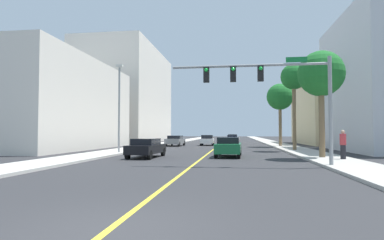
{
  "coord_description": "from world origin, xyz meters",
  "views": [
    {
      "loc": [
        2.36,
        -5.72,
        1.83
      ],
      "look_at": [
        -0.63,
        15.77,
        2.68
      ],
      "focal_mm": 29.37,
      "sensor_mm": 36.0,
      "label": 1
    }
  ],
  "objects": [
    {
      "name": "ground",
      "position": [
        0.0,
        42.0,
        0.0
      ],
      "size": [
        192.0,
        192.0,
        0.0
      ],
      "primitive_type": "plane",
      "color": "#2D2D30"
    },
    {
      "name": "sidewalk_left",
      "position": [
        -8.43,
        42.0,
        0.07
      ],
      "size": [
        3.12,
        168.0,
        0.15
      ],
      "primitive_type": "cube",
      "color": "beige",
      "rests_on": "ground"
    },
    {
      "name": "sidewalk_right",
      "position": [
        8.43,
        42.0,
        0.07
      ],
      "size": [
        3.12,
        168.0,
        0.15
      ],
      "primitive_type": "cube",
      "color": "#B2ADA3",
      "rests_on": "ground"
    },
    {
      "name": "lane_marking_center",
      "position": [
        0.0,
        42.0,
        0.0
      ],
      "size": [
        0.16,
        144.0,
        0.01
      ],
      "primitive_type": "cube",
      "color": "yellow",
      "rests_on": "ground"
    },
    {
      "name": "building_left_near",
      "position": [
        -19.89,
        26.7,
        4.9
      ],
      "size": [
        14.63,
        20.68,
        9.79
      ],
      "primitive_type": "cube",
      "color": "silver",
      "rests_on": "ground"
    },
    {
      "name": "building_left_far",
      "position": [
        -18.84,
        53.71,
        8.93
      ],
      "size": [
        12.52,
        24.78,
        17.86
      ],
      "primitive_type": "cube",
      "color": "silver",
      "rests_on": "ground"
    },
    {
      "name": "building_right_far",
      "position": [
        21.35,
        45.28,
        5.53
      ],
      "size": [
        17.54,
        17.53,
        11.06
      ],
      "primitive_type": "cube",
      "color": "beige",
      "rests_on": "ground"
    },
    {
      "name": "traffic_signal_mast",
      "position": [
        4.37,
        11.43,
        4.41
      ],
      "size": [
        8.47,
        0.36,
        5.69
      ],
      "color": "gray",
      "rests_on": "sidewalk_right"
    },
    {
      "name": "street_lamp",
      "position": [
        -7.37,
        19.58,
        4.28
      ],
      "size": [
        0.56,
        0.28,
        7.43
      ],
      "color": "gray",
      "rests_on": "sidewalk_left"
    },
    {
      "name": "palm_near",
      "position": [
        8.19,
        16.66,
        5.78
      ],
      "size": [
        3.11,
        3.11,
        7.27
      ],
      "color": "brown",
      "rests_on": "sidewalk_right"
    },
    {
      "name": "palm_mid",
      "position": [
        7.98,
        25.59,
        7.06
      ],
      "size": [
        2.51,
        2.51,
        8.34
      ],
      "color": "brown",
      "rests_on": "sidewalk_right"
    },
    {
      "name": "palm_far",
      "position": [
        7.89,
        34.51,
        6.2
      ],
      "size": [
        3.28,
        3.28,
        7.78
      ],
      "color": "brown",
      "rests_on": "sidewalk_right"
    },
    {
      "name": "car_green",
      "position": [
        1.84,
        17.94,
        0.75
      ],
      "size": [
        1.95,
        4.38,
        1.47
      ],
      "rotation": [
        0.0,
        0.0,
        -0.04
      ],
      "color": "#196638",
      "rests_on": "ground"
    },
    {
      "name": "car_black",
      "position": [
        -4.05,
        16.41,
        0.74
      ],
      "size": [
        1.92,
        4.54,
        1.38
      ],
      "rotation": [
        0.0,
        0.0,
        -0.04
      ],
      "color": "black",
      "rests_on": "ground"
    },
    {
      "name": "car_silver",
      "position": [
        1.81,
        53.54,
        0.75
      ],
      "size": [
        2.02,
        4.3,
        1.46
      ],
      "rotation": [
        0.0,
        0.0,
        -0.04
      ],
      "color": "#BCBCC1",
      "rests_on": "ground"
    },
    {
      "name": "car_white",
      "position": [
        -1.58,
        38.22,
        0.76
      ],
      "size": [
        1.9,
        4.05,
        1.45
      ],
      "rotation": [
        0.0,
        0.0,
        0.03
      ],
      "color": "white",
      "rests_on": "ground"
    },
    {
      "name": "car_blue",
      "position": [
        1.84,
        45.08,
        0.71
      ],
      "size": [
        1.84,
        3.9,
        1.37
      ],
      "rotation": [
        0.0,
        0.0,
        -0.02
      ],
      "color": "#1E389E",
      "rests_on": "ground"
    },
    {
      "name": "car_gray",
      "position": [
        -5.64,
        35.59,
        0.74
      ],
      "size": [
        2.06,
        4.53,
        1.4
      ],
      "rotation": [
        0.0,
        0.0,
        3.11
      ],
      "color": "slate",
      "rests_on": "ground"
    },
    {
      "name": "pedestrian",
      "position": [
        9.06,
        15.18,
        1.07
      ],
      "size": [
        0.38,
        0.38,
        1.82
      ],
      "rotation": [
        0.0,
        0.0,
        1.7
      ],
      "color": "black",
      "rests_on": "sidewalk_right"
    }
  ]
}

